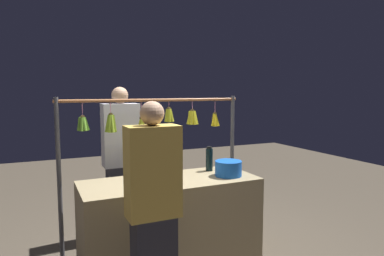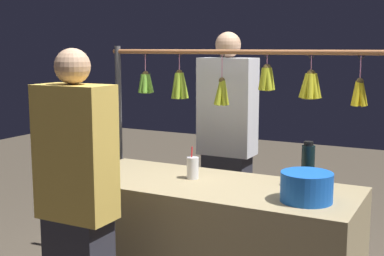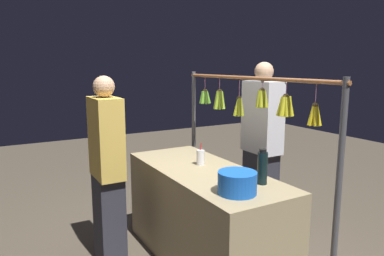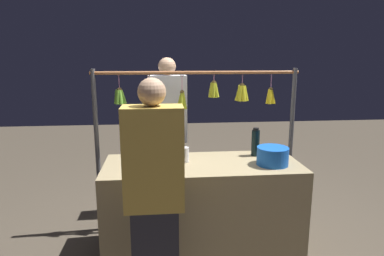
{
  "view_description": "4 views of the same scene",
  "coord_description": "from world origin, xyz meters",
  "px_view_note": "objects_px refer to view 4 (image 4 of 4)",
  "views": [
    {
      "loc": [
        1.19,
        3.09,
        1.71
      ],
      "look_at": [
        -0.24,
        0.0,
        1.34
      ],
      "focal_mm": 32.28,
      "sensor_mm": 36.0,
      "label": 1
    },
    {
      "loc": [
        -1.3,
        2.73,
        1.64
      ],
      "look_at": [
        0.13,
        0.0,
        1.16
      ],
      "focal_mm": 49.03,
      "sensor_mm": 36.0,
      "label": 2
    },
    {
      "loc": [
        -2.52,
        1.56,
        1.73
      ],
      "look_at": [
        0.21,
        0.0,
        1.17
      ],
      "focal_mm": 33.71,
      "sensor_mm": 36.0,
      "label": 3
    },
    {
      "loc": [
        0.36,
        2.81,
        1.76
      ],
      "look_at": [
        0.09,
        0.0,
        1.16
      ],
      "focal_mm": 31.45,
      "sensor_mm": 36.0,
      "label": 4
    }
  ],
  "objects_px": {
    "water_bottle": "(255,142)",
    "drink_cup": "(185,155)",
    "vendor_person": "(168,138)",
    "customer_person": "(155,203)",
    "blue_bucket": "(273,156)"
  },
  "relations": [
    {
      "from": "water_bottle",
      "to": "blue_bucket",
      "type": "height_order",
      "value": "water_bottle"
    },
    {
      "from": "drink_cup",
      "to": "customer_person",
      "type": "relative_size",
      "value": 0.12
    },
    {
      "from": "drink_cup",
      "to": "vendor_person",
      "type": "xyz_separation_m",
      "value": [
        0.13,
        -0.81,
        -0.04
      ]
    },
    {
      "from": "water_bottle",
      "to": "blue_bucket",
      "type": "relative_size",
      "value": 0.98
    },
    {
      "from": "water_bottle",
      "to": "drink_cup",
      "type": "height_order",
      "value": "water_bottle"
    },
    {
      "from": "water_bottle",
      "to": "vendor_person",
      "type": "bearing_deg",
      "value": -40.19
    },
    {
      "from": "customer_person",
      "to": "drink_cup",
      "type": "bearing_deg",
      "value": -108.73
    },
    {
      "from": "drink_cup",
      "to": "vendor_person",
      "type": "relative_size",
      "value": 0.11
    },
    {
      "from": "vendor_person",
      "to": "customer_person",
      "type": "height_order",
      "value": "vendor_person"
    },
    {
      "from": "drink_cup",
      "to": "blue_bucket",
      "type": "bearing_deg",
      "value": 168.49
    },
    {
      "from": "water_bottle",
      "to": "vendor_person",
      "type": "relative_size",
      "value": 0.15
    },
    {
      "from": "water_bottle",
      "to": "drink_cup",
      "type": "bearing_deg",
      "value": 10.97
    },
    {
      "from": "water_bottle",
      "to": "drink_cup",
      "type": "relative_size",
      "value": 1.36
    },
    {
      "from": "drink_cup",
      "to": "vendor_person",
      "type": "distance_m",
      "value": 0.82
    },
    {
      "from": "blue_bucket",
      "to": "customer_person",
      "type": "bearing_deg",
      "value": 31.44
    }
  ]
}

